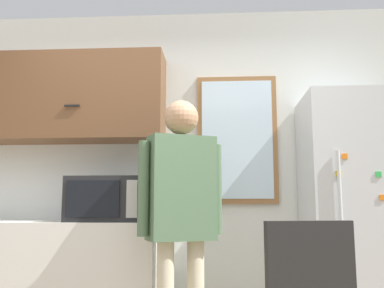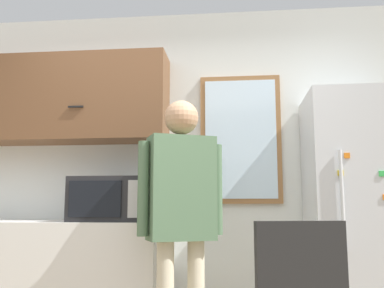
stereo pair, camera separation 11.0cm
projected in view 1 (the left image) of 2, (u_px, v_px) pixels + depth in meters
The scene contains 7 objects.
back_wall at pixel (174, 167), 3.59m from camera, with size 6.00×0.06×2.70m.
counter at pixel (17, 283), 3.18m from camera, with size 2.13×0.65×0.91m.
upper_cabinets at pixel (36, 99), 3.55m from camera, with size 2.13×0.37×0.72m.
microwave at pixel (107, 199), 3.15m from camera, with size 0.54×0.42×0.32m.
person at pixel (181, 202), 2.76m from camera, with size 0.53×0.37×1.72m.
refrigerator at pixel (354, 221), 3.09m from camera, with size 0.68×0.68×1.84m.
window at pixel (237, 139), 3.55m from camera, with size 0.66×0.05×1.07m.
Camera 1 is at (0.37, -1.83, 1.02)m, focal length 40.00 mm.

